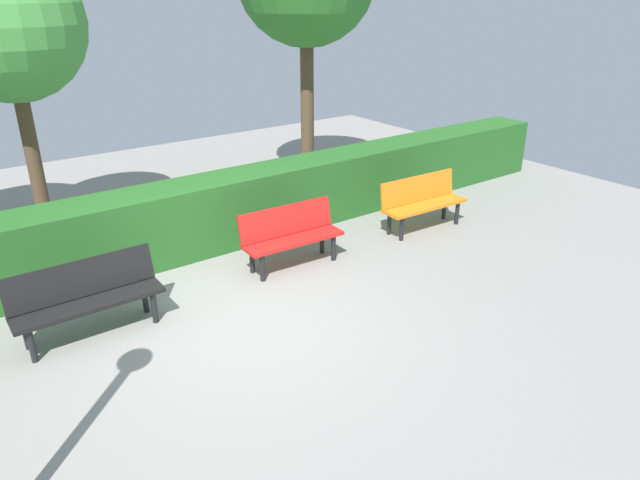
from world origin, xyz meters
name	(u,v)px	position (x,y,z in m)	size (l,w,h in m)	color
ground_plane	(247,322)	(0.00, 0.00, 0.00)	(17.52, 17.52, 0.00)	gray
bench_orange	(422,200)	(-3.81, -0.88, 0.48)	(1.55, 0.51, 0.86)	orange
bench_red	(291,234)	(-1.30, -1.00, 0.48)	(1.49, 0.53, 0.86)	red
bench_black	(86,295)	(1.55, -0.88, 0.48)	(1.65, 0.47, 0.86)	black
hedge_row	(238,207)	(-1.15, -2.25, 0.53)	(13.52, 0.78, 1.07)	#266023
tree_mid	(6,26)	(1.26, -4.19, 3.18)	(2.16, 2.16, 4.29)	brown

